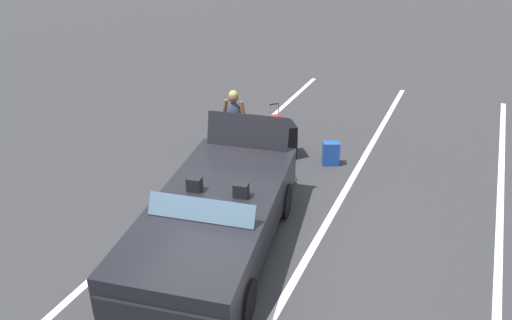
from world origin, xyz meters
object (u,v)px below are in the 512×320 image
(suitcase_small_carryon, at_px, (331,154))
(duffel_bag, at_px, (282,174))
(convertible_car, at_px, (210,227))
(traveler_person, at_px, (234,125))
(suitcase_medium_bright, at_px, (273,129))
(suitcase_large_black, at_px, (288,140))

(suitcase_small_carryon, relative_size, duffel_bag, 0.71)
(duffel_bag, bearing_deg, convertible_car, -1.63)
(traveler_person, bearing_deg, suitcase_small_carryon, 111.18)
(suitcase_medium_bright, distance_m, traveler_person, 1.58)
(duffel_bag, xyz_separation_m, traveler_person, (-0.18, -1.11, 0.77))
(convertible_car, distance_m, suitcase_medium_bright, 4.42)
(traveler_person, bearing_deg, convertible_car, 14.07)
(suitcase_medium_bright, distance_m, suitcase_small_carryon, 1.62)
(traveler_person, bearing_deg, suitcase_medium_bright, 164.50)
(suitcase_medium_bright, relative_size, duffel_bag, 1.35)
(suitcase_small_carryon, bearing_deg, convertible_car, 144.54)
(convertible_car, relative_size, suitcase_large_black, 5.91)
(convertible_car, height_order, traveler_person, traveler_person)
(duffel_bag, bearing_deg, suitcase_small_carryon, 148.16)
(suitcase_medium_bright, xyz_separation_m, duffel_bag, (1.62, 0.86, -0.15))
(suitcase_small_carryon, bearing_deg, suitcase_large_black, 64.38)
(suitcase_medium_bright, xyz_separation_m, traveler_person, (1.43, -0.25, 0.62))
(suitcase_medium_bright, bearing_deg, suitcase_large_black, -174.87)
(suitcase_large_black, bearing_deg, traveler_person, -168.43)
(suitcase_medium_bright, relative_size, traveler_person, 0.58)
(convertible_car, bearing_deg, suitcase_large_black, 173.43)
(suitcase_large_black, relative_size, suitcase_medium_bright, 0.78)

